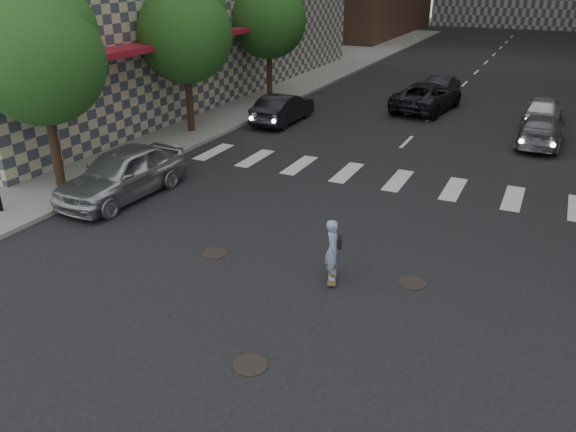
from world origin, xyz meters
name	(u,v)px	position (x,y,z in m)	size (l,w,h in m)	color
ground	(257,291)	(0.00, 0.00, 0.00)	(160.00, 160.00, 0.00)	black
sidewalk_left	(208,88)	(-14.50, 20.00, 0.07)	(13.00, 80.00, 0.15)	gray
tree_a	(43,53)	(-9.45, 3.14, 4.65)	(4.20, 4.20, 6.60)	#382619
tree_b	(187,30)	(-9.45, 11.14, 4.65)	(4.20, 4.20, 6.60)	#382619
tree_c	(271,16)	(-9.45, 19.14, 4.65)	(4.20, 4.20, 6.60)	#382619
manhole_a	(250,365)	(1.20, -2.50, 0.01)	(0.70, 0.70, 0.02)	black
manhole_b	(214,253)	(-2.00, 1.20, 0.01)	(0.70, 0.70, 0.02)	black
manhole_c	(412,283)	(3.30, 2.00, 0.01)	(0.70, 0.70, 0.02)	black
skateboarder	(333,250)	(1.44, 1.28, 0.87)	(0.54, 0.85, 1.65)	brown
silver_sedan	(123,173)	(-7.00, 3.41, 0.85)	(2.01, 5.00, 1.70)	#A9ABB0
traffic_car_a	(283,108)	(-6.50, 14.67, 0.72)	(1.53, 4.40, 1.45)	black
traffic_car_b	(540,130)	(5.34, 16.16, 0.65)	(1.83, 4.49, 1.30)	slate
traffic_car_c	(427,96)	(-0.62, 20.41, 0.76)	(2.52, 5.47, 1.52)	black
traffic_car_d	(544,110)	(5.25, 20.00, 0.71)	(1.68, 4.17, 1.42)	#BABDC2
traffic_car_e	(442,87)	(-0.56, 24.00, 0.66)	(1.39, 3.99, 1.31)	black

